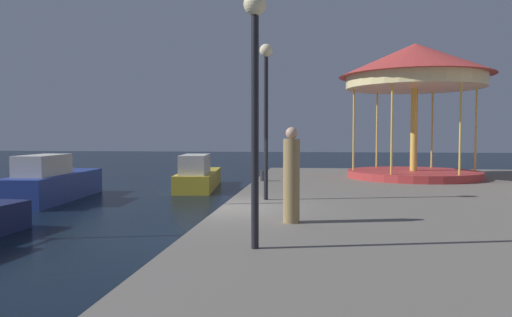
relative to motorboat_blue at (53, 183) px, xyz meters
name	(u,v)px	position (x,y,z in m)	size (l,w,h in m)	color
ground_plane	(220,238)	(7.90, -6.00, -0.70)	(120.00, 120.00, 0.00)	black
quay_dock	(489,228)	(14.33, -6.00, -0.30)	(12.85, 28.48, 0.80)	slate
motorboat_blue	(53,183)	(0.00, 0.00, 0.00)	(2.10, 5.99, 1.84)	navy
motorboat_yellow	(198,176)	(4.72, 4.68, -0.08)	(2.25, 6.07, 1.69)	gold
carousel	(415,78)	(14.35, 2.85, 4.24)	(6.23, 6.23, 5.57)	#B23333
lamp_post_near_edge	(255,73)	(9.30, -10.28, 2.86)	(0.36, 0.36, 4.01)	black
lamp_post_mid_promenade	(266,94)	(8.91, -4.58, 3.03)	(0.36, 0.36, 4.29)	black
bollard_center	(263,176)	(8.28, 0.74, 0.30)	(0.24, 0.24, 0.40)	#2D2D33
person_mid_promenade	(291,178)	(9.77, -7.95, 1.02)	(0.34, 0.34, 1.96)	#937A4C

